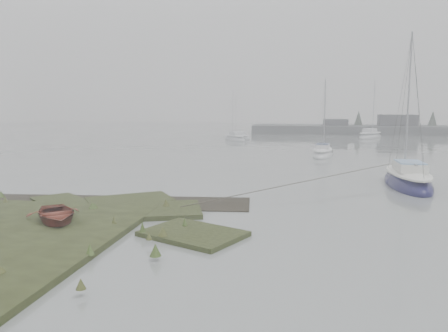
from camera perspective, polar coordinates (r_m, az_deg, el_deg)
The scene contains 8 objects.
ground at distance 46.05m, azimuth 4.61°, elevation 1.93°, with size 160.00×160.00×0.00m, color slate.
far_shoreline at distance 80.80m, azimuth 26.30°, elevation 4.30°, with size 60.00×8.00×4.15m.
sailboat_main at distance 28.17m, azimuth 22.86°, elevation -1.84°, with size 2.37×6.98×9.81m.
sailboat_white at distance 42.44m, azimuth 12.75°, elevation 1.58°, with size 2.56×5.73×7.81m.
sailboat_far_a at distance 60.62m, azimuth 1.42°, elevation 3.60°, with size 4.38×5.36×7.46m.
sailboat_far_b at distance 68.18m, azimuth 18.54°, elevation 3.72°, with size 5.17×6.79×9.30m.
sailboat_far_c at distance 62.97m, azimuth 1.93°, elevation 3.74°, with size 4.60×4.38×6.75m.
dinghy at distance 18.54m, azimuth -21.11°, elevation -5.86°, with size 2.08×2.91×0.60m, color maroon.
Camera 1 is at (4.33, -15.60, 4.76)m, focal length 35.00 mm.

